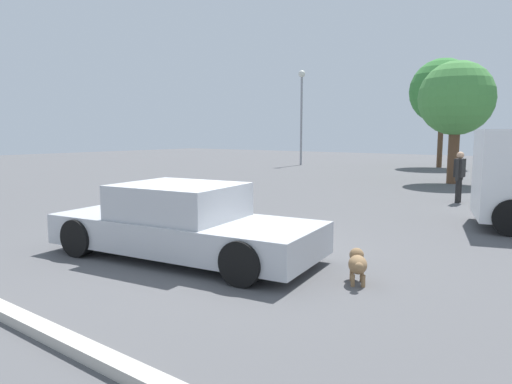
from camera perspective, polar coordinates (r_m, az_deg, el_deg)
The scene contains 8 objects.
ground_plane at distance 7.98m, azimuth -5.56°, elevation -7.87°, with size 80.00×80.00×0.00m, color #515154.
sedan_foreground at distance 7.89m, azimuth -8.96°, elevation -3.86°, with size 4.82×2.43×1.23m.
dog at distance 6.66m, azimuth 12.38°, elevation -8.52°, with size 0.43×0.59×0.45m.
pedestrian at distance 15.10m, azimuth 23.75°, elevation 2.18°, with size 0.26×0.57×1.53m.
parking_curb at distance 6.05m, azimuth -28.10°, elevation -13.10°, with size 7.03×0.20×0.12m, color #B7B2A8.
light_post_near at distance 30.45m, azimuth 5.63°, elevation 11.12°, with size 0.44×0.44×6.04m.
tree_back_center at distance 20.81m, azimuth 23.42°, elevation 10.45°, with size 3.00×3.00×4.98m.
tree_far_right at distance 30.33m, azimuth 21.99°, elevation 11.41°, with size 3.85×3.85×6.48m.
Camera 1 is at (5.21, -5.67, 2.08)m, focal length 32.51 mm.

